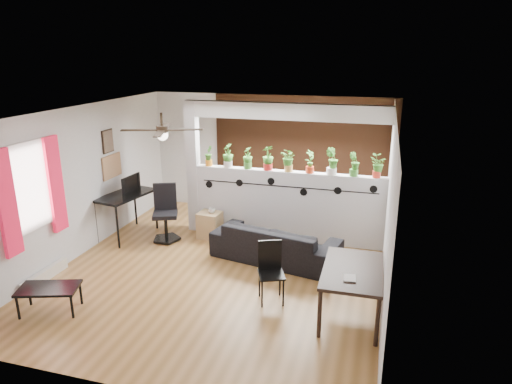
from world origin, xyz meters
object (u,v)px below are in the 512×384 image
at_px(potted_plant_6, 332,160).
at_px(computer_desk, 125,198).
at_px(potted_plant_2, 248,157).
at_px(ceiling_fan, 162,131).
at_px(coffee_table, 49,290).
at_px(potted_plant_7, 354,164).
at_px(potted_plant_5, 310,161).
at_px(potted_plant_8, 377,166).
at_px(potted_plant_0, 209,155).
at_px(sofa, 276,243).
at_px(potted_plant_1, 228,155).
at_px(potted_plant_4, 289,159).
at_px(potted_plant_3, 268,157).
at_px(cup, 212,210).
at_px(dining_table, 353,274).
at_px(folding_chair, 271,266).
at_px(cube_shelf, 210,225).
at_px(office_chair, 166,216).

distance_m(potted_plant_6, computer_desk, 3.99).
xyz_separation_m(potted_plant_2, potted_plant_6, (1.58, 0.00, 0.04)).
xyz_separation_m(ceiling_fan, coffee_table, (-1.03, -1.63, -1.98)).
xyz_separation_m(potted_plant_7, computer_desk, (-4.23, -0.69, -0.80)).
distance_m(potted_plant_5, potted_plant_8, 1.19).
distance_m(potted_plant_2, coffee_table, 4.08).
bearing_deg(potted_plant_5, potted_plant_0, -180.00).
bearing_deg(potted_plant_5, sofa, -112.68).
height_order(potted_plant_1, computer_desk, potted_plant_1).
bearing_deg(potted_plant_4, potted_plant_3, 180.00).
distance_m(potted_plant_0, potted_plant_1, 0.40).
bearing_deg(ceiling_fan, computer_desk, 142.49).
bearing_deg(ceiling_fan, potted_plant_5, 42.06).
height_order(potted_plant_5, cup, potted_plant_5).
height_order(potted_plant_4, sofa, potted_plant_4).
xyz_separation_m(potted_plant_1, cup, (-0.23, -0.34, -1.03)).
height_order(potted_plant_3, sofa, potted_plant_3).
bearing_deg(potted_plant_5, potted_plant_3, -180.00).
relative_size(potted_plant_8, sofa, 0.20).
distance_m(ceiling_fan, potted_plant_5, 2.79).
xyz_separation_m(ceiling_fan, potted_plant_7, (2.79, 1.80, -0.74)).
distance_m(cup, dining_table, 3.48).
xyz_separation_m(potted_plant_1, computer_desk, (-1.86, -0.69, -0.82)).
bearing_deg(sofa, coffee_table, 54.53).
distance_m(folding_chair, coffee_table, 3.10).
relative_size(potted_plant_2, folding_chair, 0.47).
relative_size(potted_plant_2, potted_plant_4, 0.98).
xyz_separation_m(potted_plant_3, folding_chair, (0.62, -2.25, -1.07)).
bearing_deg(folding_chair, coffee_table, -157.71).
xyz_separation_m(sofa, cube_shelf, (-1.46, 0.62, -0.05)).
bearing_deg(sofa, potted_plant_6, -118.36).
relative_size(potted_plant_0, dining_table, 0.30).
xyz_separation_m(potted_plant_5, potted_plant_7, (0.79, -0.00, 0.00)).
distance_m(potted_plant_8, computer_desk, 4.75).
bearing_deg(potted_plant_7, computer_desk, -170.78).
bearing_deg(folding_chair, computer_desk, 154.46).
distance_m(potted_plant_6, coffee_table, 5.01).
relative_size(potted_plant_4, office_chair, 0.40).
relative_size(potted_plant_6, folding_chair, 0.55).
distance_m(ceiling_fan, cube_shelf, 2.53).
bearing_deg(computer_desk, potted_plant_2, 16.91).
relative_size(potted_plant_0, potted_plant_3, 0.85).
xyz_separation_m(potted_plant_1, potted_plant_4, (1.18, -0.00, -0.01)).
distance_m(potted_plant_1, potted_plant_7, 2.37).
bearing_deg(potted_plant_6, ceiling_fan, -143.02).
bearing_deg(potted_plant_4, coffee_table, -127.56).
bearing_deg(sofa, dining_table, 145.61).
xyz_separation_m(potted_plant_6, office_chair, (-3.02, -0.67, -1.13)).
bearing_deg(cup, dining_table, -36.19).
height_order(potted_plant_3, potted_plant_4, potted_plant_3).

